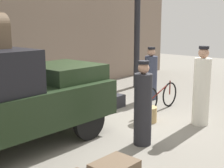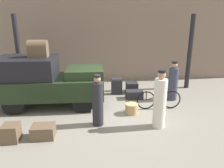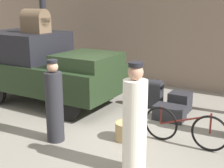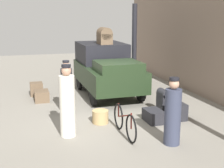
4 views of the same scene
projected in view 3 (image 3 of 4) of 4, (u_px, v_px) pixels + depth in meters
name	position (u px, v px, depth m)	size (l,w,h in m)	color
ground_plane	(100.00, 126.00, 7.02)	(30.00, 30.00, 0.00)	gray
station_building_facade	(169.00, 16.00, 9.83)	(16.00, 0.15, 4.50)	gray
canopy_pillar_left	(44.00, 32.00, 10.42)	(0.21, 0.21, 3.44)	black
truck	(44.00, 65.00, 8.45)	(3.91, 1.86, 1.90)	black
bicycle	(184.00, 128.00, 5.98)	(1.66, 0.04, 0.74)	black
wicker_basket	(127.00, 131.00, 6.26)	(0.46, 0.46, 0.37)	tan
conductor_in_dark_uniform	(54.00, 105.00, 6.09)	(0.35, 0.35, 1.65)	#232328
porter_carrying_trunk	(135.00, 124.00, 4.91)	(0.39, 0.39, 1.83)	silver
trunk_umber_medium	(169.00, 113.00, 7.32)	(0.71, 0.46, 0.34)	#232328
suitcase_small_leather	(153.00, 93.00, 8.12)	(0.47, 0.26, 0.75)	#232328
trunk_large_brown	(180.00, 102.00, 7.89)	(0.51, 0.48, 0.49)	#232328
trunk_on_truck_roof	(35.00, 21.00, 8.26)	(0.69, 0.46, 0.63)	brown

